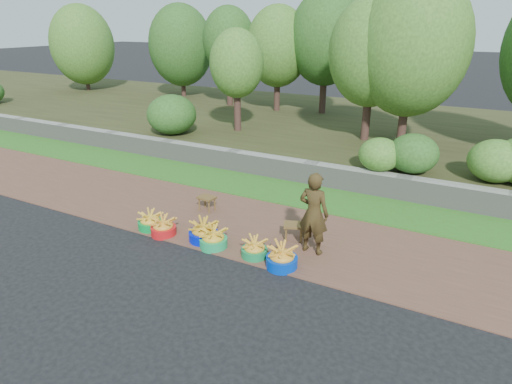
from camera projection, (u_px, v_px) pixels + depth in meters
The scene contains 15 objects.
ground_plane at pixel (225, 258), 7.37m from camera, with size 120.00×120.00×0.00m, color black.
dirt_shoulder at pixel (258, 228), 8.39m from camera, with size 80.00×2.50×0.02m, color brown.
grass_verge at pixel (297, 194), 10.03m from camera, with size 80.00×1.50×0.04m, color #2E6D1F.
retaining_wall at pixel (311, 173), 10.63m from camera, with size 80.00×0.35×0.55m, color gray.
earth_bank at pixel (362, 132), 14.67m from camera, with size 80.00×10.00×0.50m, color #35381B.
vegetation at pixel (297, 50), 14.50m from camera, with size 29.20×8.50×4.53m.
basin_a at pixel (150, 222), 8.33m from camera, with size 0.48×0.48×0.36m.
basin_b at pixel (163, 227), 8.11m from camera, with size 0.48×0.48×0.36m.
basin_c at pixel (203, 232), 7.87m from camera, with size 0.54×0.54×0.40m.
basin_d at pixel (213, 239), 7.66m from camera, with size 0.51×0.51×0.38m.
basin_e at pixel (254, 249), 7.35m from camera, with size 0.46×0.46×0.34m.
basin_f at pixel (282, 258), 7.03m from camera, with size 0.53×0.53×0.39m.
stool_left at pixel (207, 199), 9.08m from camera, with size 0.39×0.32×0.31m.
stool_right at pixel (294, 227), 7.85m from camera, with size 0.45×0.40×0.32m.
vendor_woman at pixel (314, 213), 7.27m from camera, with size 0.54×0.35×1.47m, color black.
Camera 1 is at (3.45, -5.43, 3.81)m, focal length 30.00 mm.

